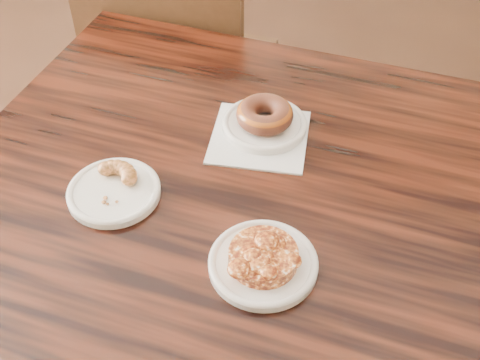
% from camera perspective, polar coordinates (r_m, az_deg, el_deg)
% --- Properties ---
extents(floor, '(5.00, 5.00, 0.00)m').
position_cam_1_polar(floor, '(1.78, -5.22, -11.43)').
color(floor, black).
rests_on(floor, ground).
extents(cafe_table, '(1.12, 1.12, 0.75)m').
position_cam_1_polar(cafe_table, '(1.30, -1.44, -13.18)').
color(cafe_table, black).
rests_on(cafe_table, floor).
extents(chair_far, '(0.53, 0.53, 0.90)m').
position_cam_1_polar(chair_far, '(1.81, -4.82, 10.22)').
color(chair_far, black).
rests_on(chair_far, floor).
extents(napkin, '(0.18, 0.18, 0.00)m').
position_cam_1_polar(napkin, '(1.11, 1.85, 4.10)').
color(napkin, white).
rests_on(napkin, cafe_table).
extents(plate_donut, '(0.16, 0.16, 0.01)m').
position_cam_1_polar(plate_donut, '(1.12, 2.32, 5.26)').
color(plate_donut, white).
rests_on(plate_donut, napkin).
extents(plate_cruller, '(0.15, 0.15, 0.01)m').
position_cam_1_polar(plate_cruller, '(1.02, -11.86, -1.13)').
color(plate_cruller, white).
rests_on(plate_cruller, cafe_table).
extents(plate_fritter, '(0.16, 0.16, 0.01)m').
position_cam_1_polar(plate_fritter, '(0.90, 2.20, -7.94)').
color(plate_fritter, silver).
rests_on(plate_fritter, cafe_table).
extents(glazed_donut, '(0.11, 0.11, 0.04)m').
position_cam_1_polar(glazed_donut, '(1.11, 2.36, 6.25)').
color(glazed_donut, '#8F4114').
rests_on(glazed_donut, plate_donut).
extents(apple_fritter, '(0.14, 0.14, 0.03)m').
position_cam_1_polar(apple_fritter, '(0.88, 2.24, -7.05)').
color(apple_fritter, '#431207').
rests_on(apple_fritter, plate_fritter).
extents(cruller_fragment, '(0.09, 0.09, 0.03)m').
position_cam_1_polar(cruller_fragment, '(1.01, -12.01, -0.40)').
color(cruller_fragment, brown).
rests_on(cruller_fragment, plate_cruller).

